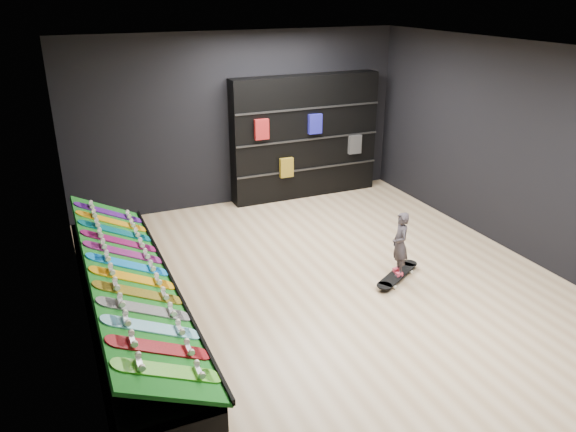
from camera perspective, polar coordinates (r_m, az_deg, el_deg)
name	(u,v)px	position (r m, az deg, el deg)	size (l,w,h in m)	color
floor	(329,285)	(7.49, 4.15, -7.05)	(6.00, 7.00, 0.01)	tan
ceiling	(336,50)	(6.57, 4.90, 16.42)	(6.00, 7.00, 0.01)	white
wall_back	(239,120)	(10.00, -5.01, 9.70)	(6.00, 0.02, 3.00)	black
wall_front	(568,324)	(4.40, 26.54, -9.78)	(6.00, 0.02, 3.00)	black
wall_left	(72,215)	(6.15, -21.08, 0.14)	(0.02, 7.00, 3.00)	black
wall_right	(519,151)	(8.66, 22.46, 6.12)	(0.02, 7.00, 3.00)	black
display_rack	(130,310)	(6.71, -15.76, -9.20)	(0.90, 4.50, 0.50)	black
turf_ramp	(130,274)	(6.50, -15.74, -5.65)	(1.00, 4.50, 0.04)	#0D5612
back_shelving	(305,137)	(10.36, 1.74, 8.03)	(2.79, 0.33, 2.23)	black
floor_skateboard	(397,276)	(7.74, 11.05, -6.04)	(0.98, 0.22, 0.09)	black
child	(399,256)	(7.60, 11.21, -3.98)	(0.20, 0.14, 0.53)	black
display_board_0	(168,371)	(4.88, -12.05, -15.12)	(0.98, 0.22, 0.09)	green
display_board_1	(160,348)	(5.15, -12.89, -12.92)	(0.98, 0.22, 0.09)	red
display_board_2	(152,327)	(5.44, -13.64, -10.94)	(0.98, 0.22, 0.09)	#0CB2E5
display_board_3	(145,309)	(5.73, -14.29, -9.16)	(0.98, 0.22, 0.09)	black
display_board_4	(139,293)	(6.03, -14.88, -7.55)	(0.98, 0.22, 0.09)	yellow
display_board_5	(134,278)	(6.33, -15.41, -6.10)	(0.98, 0.22, 0.09)	yellow
display_board_6	(129,265)	(6.64, -15.89, -4.77)	(0.98, 0.22, 0.09)	blue
display_board_7	(124,252)	(6.95, -16.32, -3.57)	(0.98, 0.22, 0.09)	#2626BF
display_board_8	(120,241)	(7.26, -16.72, -2.46)	(0.98, 0.22, 0.09)	#E5198C
display_board_9	(116,231)	(7.58, -17.08, -1.45)	(0.98, 0.22, 0.09)	#0C8C99
display_board_10	(112,221)	(7.90, -17.41, -0.52)	(0.98, 0.22, 0.09)	orange
display_board_11	(109,213)	(8.22, -17.72, 0.33)	(0.98, 0.22, 0.09)	purple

